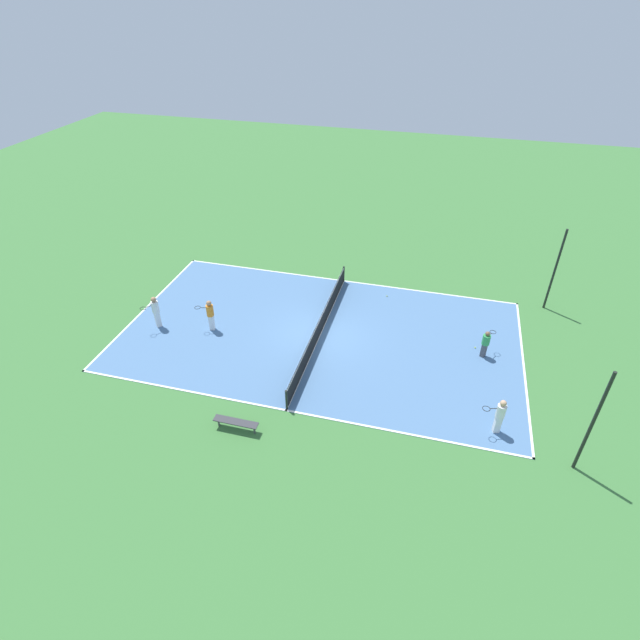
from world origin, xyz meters
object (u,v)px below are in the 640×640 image
(player_far_green, at_px, (486,342))
(player_near_white, at_px, (500,414))
(bench, at_px, (236,422))
(player_center_orange, at_px, (210,313))
(fence_post_back_left, at_px, (555,270))
(tennis_ball_near_net, at_px, (475,348))
(tennis_net, at_px, (320,326))
(fence_post_back_right, at_px, (593,423))
(player_far_white, at_px, (156,310))
(tennis_ball_midcourt, at_px, (387,296))

(player_far_green, height_order, player_near_white, player_near_white)
(bench, xyz_separation_m, player_center_orange, (-5.99, -3.83, 0.62))
(fence_post_back_left, bearing_deg, tennis_ball_near_net, -37.31)
(tennis_net, height_order, bench, tennis_net)
(fence_post_back_left, height_order, fence_post_back_right, same)
(player_far_white, height_order, player_center_orange, player_far_white)
(player_far_white, bearing_deg, bench, 86.66)
(tennis_ball_near_net, relative_size, fence_post_back_right, 0.01)
(bench, relative_size, tennis_ball_near_net, 26.84)
(player_far_green, bearing_deg, tennis_ball_midcourt, 80.31)
(player_far_white, distance_m, player_center_orange, 2.80)
(tennis_ball_midcourt, relative_size, fence_post_back_right, 0.01)
(player_center_orange, relative_size, tennis_ball_near_net, 25.19)
(player_center_orange, bearing_deg, player_far_green, 174.17)
(fence_post_back_right, bearing_deg, player_near_white, -111.03)
(player_far_white, bearing_deg, player_near_white, 116.32)
(bench, bearing_deg, tennis_ball_midcourt, 69.27)
(player_near_white, height_order, player_far_white, player_far_white)
(player_center_orange, xyz_separation_m, tennis_ball_midcourt, (-5.40, 8.14, -0.95))
(bench, xyz_separation_m, tennis_ball_near_net, (-7.82, 9.16, -0.34))
(player_far_green, distance_m, player_far_white, 16.20)
(player_near_white, relative_size, player_far_white, 0.94)
(tennis_ball_midcourt, distance_m, fence_post_back_left, 8.78)
(player_center_orange, height_order, tennis_ball_midcourt, player_center_orange)
(tennis_ball_midcourt, height_order, tennis_ball_near_net, same)
(tennis_ball_near_net, bearing_deg, fence_post_back_left, 142.69)
(player_far_green, bearing_deg, tennis_ball_near_net, 63.08)
(tennis_ball_near_net, bearing_deg, player_center_orange, -81.97)
(player_far_green, height_order, fence_post_back_right, fence_post_back_right)
(player_far_green, xyz_separation_m, fence_post_back_left, (-5.18, 3.22, 1.49))
(tennis_net, xyz_separation_m, tennis_ball_midcourt, (-4.41, 2.72, -0.48))
(player_center_orange, bearing_deg, player_far_white, -1.96)
(player_far_white, xyz_separation_m, player_center_orange, (-0.47, 2.76, -0.03))
(bench, height_order, tennis_ball_near_net, bench)
(tennis_net, relative_size, tennis_ball_near_net, 159.96)
(player_far_white, height_order, tennis_ball_midcourt, player_far_white)
(tennis_ball_midcourt, bearing_deg, player_center_orange, -56.44)
(player_near_white, height_order, tennis_ball_midcourt, player_near_white)
(tennis_net, distance_m, player_center_orange, 5.53)
(player_far_white, bearing_deg, player_center_orange, 136.18)
(bench, bearing_deg, player_center_orange, 122.61)
(player_far_green, relative_size, player_near_white, 0.85)
(tennis_net, relative_size, player_far_green, 7.70)
(player_far_white, height_order, tennis_ball_near_net, player_far_white)
(player_center_orange, bearing_deg, player_near_white, 154.35)
(player_far_green, height_order, tennis_ball_near_net, player_far_green)
(player_near_white, xyz_separation_m, tennis_ball_near_net, (-5.31, -0.82, -0.92))
(tennis_ball_midcourt, bearing_deg, fence_post_back_left, 97.52)
(tennis_net, distance_m, bench, 7.16)
(player_near_white, bearing_deg, player_far_white, -26.42)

